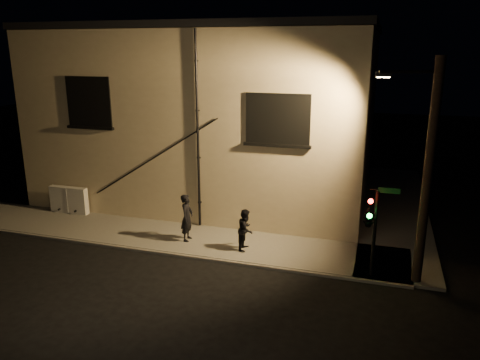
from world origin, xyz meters
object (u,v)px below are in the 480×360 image
(pedestrian_b, at_px, (246,229))
(traffic_signal, at_px, (369,218))
(utility_cabinet, at_px, (69,200))
(pedestrian_a, at_px, (187,218))
(streetlamp_pole, at_px, (425,170))

(pedestrian_b, xyz_separation_m, traffic_signal, (4.57, -0.93, 1.31))
(utility_cabinet, relative_size, pedestrian_a, 0.99)
(utility_cabinet, bearing_deg, pedestrian_a, -11.95)
(utility_cabinet, distance_m, pedestrian_b, 9.35)
(utility_cabinet, height_order, streetlamp_pole, streetlamp_pole)
(utility_cabinet, distance_m, traffic_signal, 14.09)
(pedestrian_a, distance_m, traffic_signal, 7.27)
(pedestrian_a, xyz_separation_m, traffic_signal, (7.09, -1.09, 1.16))
(pedestrian_b, relative_size, traffic_signal, 0.51)
(pedestrian_b, bearing_deg, utility_cabinet, 81.01)
(pedestrian_b, bearing_deg, pedestrian_a, 87.15)
(utility_cabinet, distance_m, streetlamp_pole, 15.87)
(utility_cabinet, bearing_deg, pedestrian_b, -9.68)
(traffic_signal, bearing_deg, pedestrian_b, 168.46)
(utility_cabinet, height_order, pedestrian_b, pedestrian_b)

